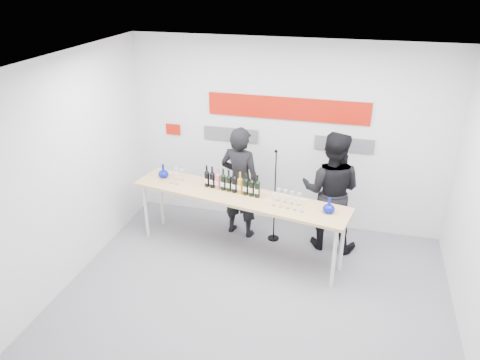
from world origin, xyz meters
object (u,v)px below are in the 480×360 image
object	(u,v)px
presenter_left	(240,182)
mic_stand	(274,213)
tasting_table	(238,199)
presenter_right	(331,191)

from	to	relation	value
presenter_left	mic_stand	size ratio (longest dim) A/B	1.18
tasting_table	mic_stand	distance (m)	0.79
tasting_table	presenter_left	distance (m)	0.56
presenter_left	mic_stand	bearing A→B (deg)	-173.78
tasting_table	presenter_right	size ratio (longest dim) A/B	1.78
tasting_table	presenter_left	size ratio (longest dim) A/B	1.83
presenter_left	presenter_right	distance (m)	1.38
presenter_left	presenter_right	xyz separation A→B (m)	(1.38, 0.00, 0.02)
mic_stand	presenter_right	bearing A→B (deg)	-13.16
tasting_table	presenter_left	bearing A→B (deg)	112.70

